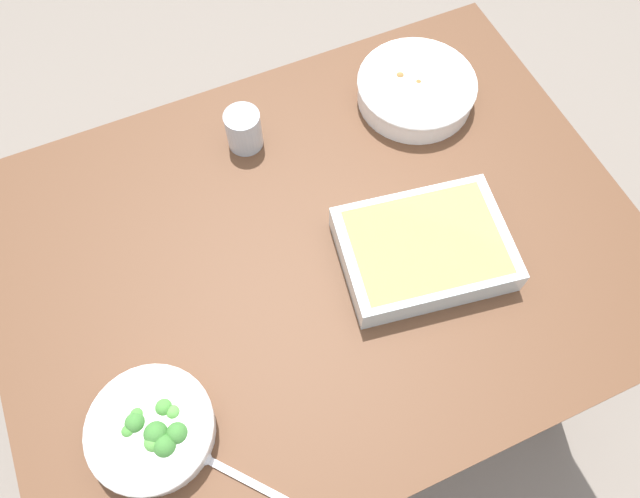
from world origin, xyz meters
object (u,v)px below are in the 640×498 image
object	(u,v)px
baking_dish	(424,248)
spoon_by_broccoli	(223,468)
drink_cup	(244,131)
stew_bowl	(416,89)
broccoli_bowl	(152,430)
spoon_by_stew	(396,104)

from	to	relation	value
baking_dish	spoon_by_broccoli	world-z (taller)	baking_dish
drink_cup	spoon_by_broccoli	bearing A→B (deg)	-113.78
stew_bowl	spoon_by_broccoli	world-z (taller)	stew_bowl
stew_bowl	broccoli_bowl	distance (m)	0.84
broccoli_bowl	spoon_by_stew	bearing A→B (deg)	34.00
broccoli_bowl	spoon_by_broccoli	xyz separation A→B (m)	(0.08, -0.10, -0.03)
drink_cup	spoon_by_stew	size ratio (longest dim) A/B	0.49
broccoli_bowl	drink_cup	xyz separation A→B (m)	(0.34, 0.49, 0.01)
broccoli_bowl	spoon_by_stew	world-z (taller)	broccoli_bowl
broccoli_bowl	drink_cup	distance (m)	0.59
stew_bowl	spoon_by_broccoli	xyz separation A→B (m)	(-0.63, -0.54, -0.03)
spoon_by_stew	drink_cup	bearing A→B (deg)	173.50
stew_bowl	spoon_by_stew	distance (m)	0.05
spoon_by_broccoli	stew_bowl	bearing A→B (deg)	40.93
stew_bowl	drink_cup	xyz separation A→B (m)	(-0.37, 0.04, 0.01)
spoon_by_broccoli	drink_cup	bearing A→B (deg)	66.22
spoon_by_broccoli	spoon_by_stew	bearing A→B (deg)	42.97
stew_bowl	spoon_by_broccoli	distance (m)	0.83
stew_bowl	spoon_by_broccoli	bearing A→B (deg)	-139.07
baking_dish	drink_cup	world-z (taller)	drink_cup
broccoli_bowl	baking_dish	xyz separation A→B (m)	(0.55, 0.11, 0.00)
stew_bowl	baking_dish	world-z (taller)	baking_dish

